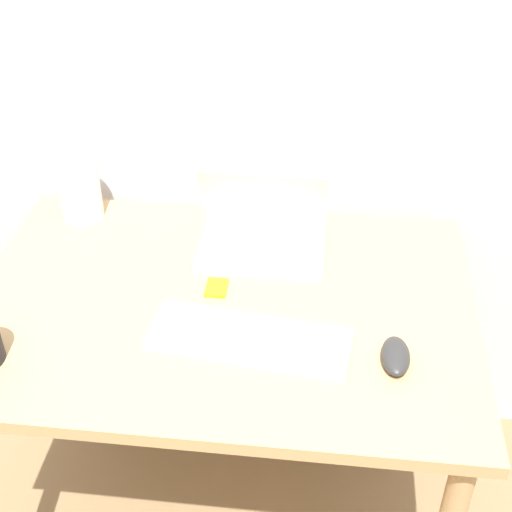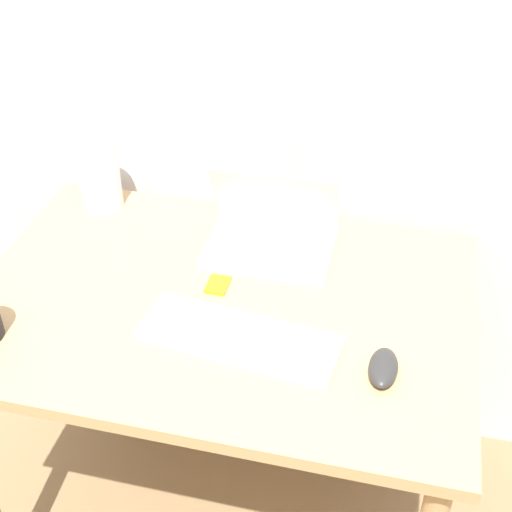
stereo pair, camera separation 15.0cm
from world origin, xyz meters
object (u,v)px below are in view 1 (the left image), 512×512
at_px(laptop, 263,230).
at_px(mouse, 396,356).
at_px(vase, 77,172).
at_px(mp3_player, 217,288).
at_px(keyboard, 249,339).

distance_m(laptop, mouse, 0.47).
xyz_separation_m(mouse, vase, (-0.77, 0.44, 0.11)).
bearing_deg(mp3_player, vase, 146.09).
bearing_deg(mouse, vase, 150.05).
bearing_deg(mouse, laptop, 129.71).
distance_m(mouse, mp3_player, 0.42).
xyz_separation_m(keyboard, mouse, (0.29, -0.02, 0.01)).
height_order(mouse, mp3_player, mouse).
height_order(laptop, mp3_player, laptop).
relative_size(laptop, vase, 1.14).
relative_size(keyboard, mouse, 3.88).
bearing_deg(mp3_player, keyboard, -60.17).
relative_size(laptop, keyboard, 0.70).
height_order(keyboard, mp3_player, keyboard).
bearing_deg(laptop, vase, 170.09).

